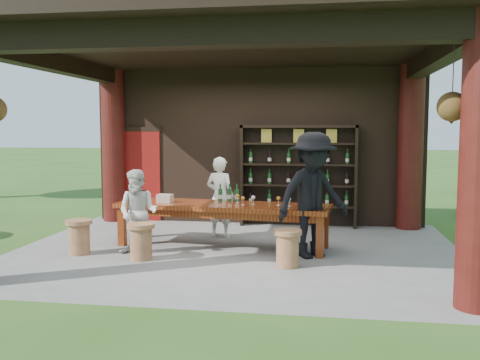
# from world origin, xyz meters

# --- Properties ---
(ground) EXTENTS (90.00, 90.00, 0.00)m
(ground) POSITION_xyz_m (0.00, 0.00, 0.00)
(ground) COLOR #2D5119
(ground) RESTS_ON ground
(pavilion) EXTENTS (7.50, 6.00, 3.60)m
(pavilion) POSITION_xyz_m (-0.01, 0.43, 2.13)
(pavilion) COLOR slate
(pavilion) RESTS_ON ground
(wine_shelf) EXTENTS (2.39, 0.36, 2.11)m
(wine_shelf) POSITION_xyz_m (0.90, 2.45, 1.06)
(wine_shelf) COLOR black
(wine_shelf) RESTS_ON ground
(tasting_table) EXTENTS (3.75, 1.35, 0.75)m
(tasting_table) POSITION_xyz_m (-0.28, 0.29, 0.64)
(tasting_table) COLOR #58220C
(tasting_table) RESTS_ON ground
(stool_near_left) EXTENTS (0.43, 0.43, 0.57)m
(stool_near_left) POSITION_xyz_m (-1.37, -0.81, 0.30)
(stool_near_left) COLOR brown
(stool_near_left) RESTS_ON ground
(stool_near_right) EXTENTS (0.42, 0.42, 0.55)m
(stool_near_right) POSITION_xyz_m (0.91, -0.90, 0.29)
(stool_near_right) COLOR brown
(stool_near_right) RESTS_ON ground
(stool_far_left) EXTENTS (0.43, 0.43, 0.56)m
(stool_far_left) POSITION_xyz_m (-2.48, -0.61, 0.30)
(stool_far_left) COLOR brown
(stool_far_left) RESTS_ON ground
(host) EXTENTS (0.63, 0.50, 1.51)m
(host) POSITION_xyz_m (-0.49, 1.13, 0.75)
(host) COLOR white
(host) RESTS_ON ground
(guest_woman) EXTENTS (0.71, 0.58, 1.38)m
(guest_woman) POSITION_xyz_m (-1.52, -0.50, 0.69)
(guest_woman) COLOR beige
(guest_woman) RESTS_ON ground
(guest_man) EXTENTS (1.47, 1.35, 1.98)m
(guest_man) POSITION_xyz_m (1.26, -0.24, 0.99)
(guest_man) COLOR black
(guest_man) RESTS_ON ground
(table_bottles) EXTENTS (0.38, 0.11, 0.31)m
(table_bottles) POSITION_xyz_m (-0.23, 0.60, 0.90)
(table_bottles) COLOR #194C1E
(table_bottles) RESTS_ON tasting_table
(table_glasses) EXTENTS (0.98, 0.35, 0.15)m
(table_glasses) POSITION_xyz_m (0.36, 0.25, 0.82)
(table_glasses) COLOR silver
(table_glasses) RESTS_ON tasting_table
(napkin_basket) EXTENTS (0.28, 0.21, 0.14)m
(napkin_basket) POSITION_xyz_m (-1.31, 0.29, 0.82)
(napkin_basket) COLOR #BF6672
(napkin_basket) RESTS_ON tasting_table
(shrubs) EXTENTS (14.74, 8.75, 1.36)m
(shrubs) POSITION_xyz_m (3.39, 1.01, 0.54)
(shrubs) COLOR #194C14
(shrubs) RESTS_ON ground
(trees) EXTENTS (22.80, 11.45, 4.80)m
(trees) POSITION_xyz_m (3.29, 1.85, 3.37)
(trees) COLOR #3F2819
(trees) RESTS_ON ground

